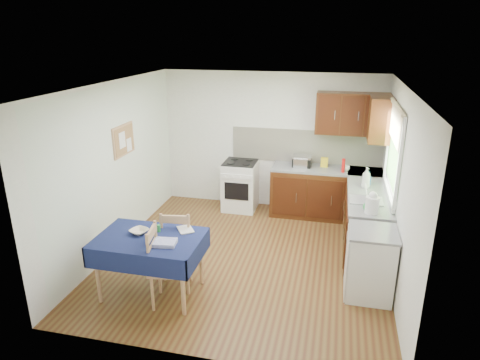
% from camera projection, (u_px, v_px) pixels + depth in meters
% --- Properties ---
extents(floor, '(4.20, 4.20, 0.00)m').
position_uv_depth(floor, '(246.00, 258.00, 6.31)').
color(floor, '#512B15').
rests_on(floor, ground).
extents(ceiling, '(4.00, 4.20, 0.02)m').
position_uv_depth(ceiling, '(247.00, 86.00, 5.48)').
color(ceiling, white).
rests_on(ceiling, wall_back).
extents(wall_back, '(4.00, 0.02, 2.50)m').
position_uv_depth(wall_back, '(271.00, 141.00, 7.83)').
color(wall_back, white).
rests_on(wall_back, ground).
extents(wall_front, '(4.00, 0.02, 2.50)m').
position_uv_depth(wall_front, '(198.00, 249.00, 3.97)').
color(wall_front, white).
rests_on(wall_front, ground).
extents(wall_left, '(0.02, 4.20, 2.50)m').
position_uv_depth(wall_left, '(114.00, 168.00, 6.32)').
color(wall_left, silver).
rests_on(wall_left, ground).
extents(wall_right, '(0.02, 4.20, 2.50)m').
position_uv_depth(wall_right, '(399.00, 189.00, 5.47)').
color(wall_right, white).
rests_on(wall_right, ground).
extents(base_cabinets, '(1.90, 2.30, 0.86)m').
position_uv_depth(base_cabinets, '(343.00, 207.00, 7.03)').
color(base_cabinets, '#331208').
rests_on(base_cabinets, ground).
extents(worktop_back, '(1.90, 0.60, 0.04)m').
position_uv_depth(worktop_back, '(327.00, 170.00, 7.45)').
color(worktop_back, slate).
rests_on(worktop_back, base_cabinets).
extents(worktop_right, '(0.60, 1.70, 0.04)m').
position_uv_depth(worktop_right, '(369.00, 196.00, 6.25)').
color(worktop_right, slate).
rests_on(worktop_right, base_cabinets).
extents(worktop_corner, '(0.60, 0.60, 0.04)m').
position_uv_depth(worktop_corner, '(365.00, 172.00, 7.31)').
color(worktop_corner, slate).
rests_on(worktop_corner, base_cabinets).
extents(splashback, '(2.70, 0.02, 0.60)m').
position_uv_depth(splashback, '(306.00, 146.00, 7.69)').
color(splashback, white).
rests_on(splashback, wall_back).
extents(upper_cabinets, '(1.20, 0.85, 0.70)m').
position_uv_depth(upper_cabinets, '(360.00, 115.00, 7.03)').
color(upper_cabinets, '#331208').
rests_on(upper_cabinets, wall_back).
extents(stove, '(0.60, 0.61, 0.92)m').
position_uv_depth(stove, '(240.00, 185.00, 7.92)').
color(stove, white).
rests_on(stove, ground).
extents(window, '(0.04, 1.48, 1.26)m').
position_uv_depth(window, '(394.00, 145.00, 5.99)').
color(window, '#2C5221').
rests_on(window, wall_right).
extents(fridge, '(0.58, 0.60, 0.89)m').
position_uv_depth(fridge, '(370.00, 263.00, 5.30)').
color(fridge, white).
rests_on(fridge, ground).
extents(corkboard, '(0.04, 0.62, 0.47)m').
position_uv_depth(corkboard, '(124.00, 140.00, 6.48)').
color(corkboard, tan).
rests_on(corkboard, wall_left).
extents(dining_table, '(1.29, 0.87, 0.78)m').
position_uv_depth(dining_table, '(150.00, 245.00, 5.26)').
color(dining_table, '#0D1137').
rests_on(dining_table, ground).
extents(chair_far, '(0.50, 0.50, 0.98)m').
position_uv_depth(chair_far, '(178.00, 242.00, 5.68)').
color(chair_far, tan).
rests_on(chair_far, ground).
extents(chair_near, '(0.52, 0.52, 1.01)m').
position_uv_depth(chair_near, '(165.00, 264.00, 5.11)').
color(chair_near, tan).
rests_on(chair_near, ground).
extents(toaster, '(0.24, 0.15, 0.19)m').
position_uv_depth(toaster, '(301.00, 163.00, 7.46)').
color(toaster, silver).
rests_on(toaster, worktop_back).
extents(sandwich_press, '(0.32, 0.28, 0.19)m').
position_uv_depth(sandwich_press, '(302.00, 161.00, 7.55)').
color(sandwich_press, black).
rests_on(sandwich_press, worktop_back).
extents(sauce_bottle, '(0.05, 0.05, 0.24)m').
position_uv_depth(sauce_bottle, '(343.00, 166.00, 7.20)').
color(sauce_bottle, red).
rests_on(sauce_bottle, worktop_back).
extents(yellow_packet, '(0.13, 0.09, 0.16)m').
position_uv_depth(yellow_packet, '(324.00, 162.00, 7.50)').
color(yellow_packet, yellow).
rests_on(yellow_packet, worktop_back).
extents(dish_rack, '(0.46, 0.35, 0.22)m').
position_uv_depth(dish_rack, '(366.00, 200.00, 6.00)').
color(dish_rack, gray).
rests_on(dish_rack, worktop_right).
extents(kettle, '(0.18, 0.18, 0.30)m').
position_uv_depth(kettle, '(372.00, 204.00, 5.58)').
color(kettle, white).
rests_on(kettle, worktop_right).
extents(cup, '(0.14, 0.14, 0.09)m').
position_uv_depth(cup, '(346.00, 168.00, 7.30)').
color(cup, white).
rests_on(cup, worktop_back).
extents(soap_bottle_a, '(0.16, 0.16, 0.32)m').
position_uv_depth(soap_bottle_a, '(366.00, 178.00, 6.48)').
color(soap_bottle_a, white).
rests_on(soap_bottle_a, worktop_right).
extents(soap_bottle_b, '(0.13, 0.13, 0.20)m').
position_uv_depth(soap_bottle_b, '(367.00, 178.00, 6.64)').
color(soap_bottle_b, '#1D53A9').
rests_on(soap_bottle_b, worktop_right).
extents(soap_bottle_c, '(0.13, 0.13, 0.15)m').
position_uv_depth(soap_bottle_c, '(368.00, 205.00, 5.69)').
color(soap_bottle_c, green).
rests_on(soap_bottle_c, worktop_right).
extents(plate_bowl, '(0.28, 0.28, 0.05)m').
position_uv_depth(plate_bowl, '(139.00, 231.00, 5.31)').
color(plate_bowl, beige).
rests_on(plate_bowl, dining_table).
extents(book, '(0.28, 0.30, 0.02)m').
position_uv_depth(book, '(179.00, 231.00, 5.37)').
color(book, white).
rests_on(book, dining_table).
extents(spice_jar, '(0.04, 0.04, 0.09)m').
position_uv_depth(spice_jar, '(159.00, 228.00, 5.36)').
color(spice_jar, green).
rests_on(spice_jar, dining_table).
extents(tea_towel, '(0.29, 0.24, 0.05)m').
position_uv_depth(tea_towel, '(165.00, 243.00, 5.04)').
color(tea_towel, navy).
rests_on(tea_towel, dining_table).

